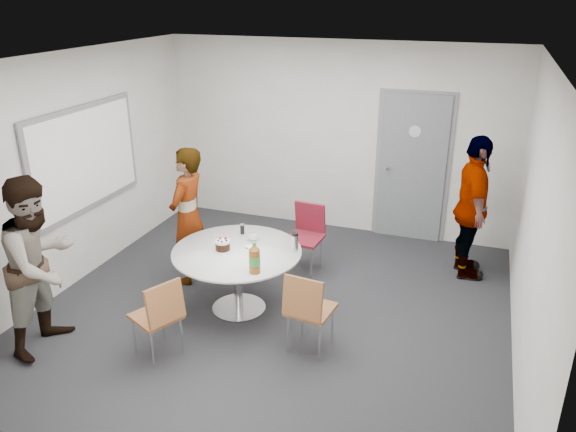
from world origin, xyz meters
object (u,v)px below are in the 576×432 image
at_px(whiteboard, 86,158).
at_px(person_left, 41,264).
at_px(chair_far, 307,230).
at_px(person_main, 188,216).
at_px(person_right, 472,208).
at_px(chair_near_left, 160,312).
at_px(table, 239,259).
at_px(chair_near_right, 307,306).
at_px(door, 412,168).

distance_m(whiteboard, person_left, 1.74).
bearing_deg(chair_far, person_main, 34.90).
relative_size(person_left, person_right, 1.00).
bearing_deg(person_left, person_main, -22.14).
xyz_separation_m(chair_near_left, person_main, (-0.51, 1.51, 0.32)).
bearing_deg(person_main, chair_far, 120.74).
distance_m(whiteboard, chair_near_left, 2.44).
relative_size(table, person_left, 0.79).
relative_size(chair_near_right, person_right, 0.49).
distance_m(whiteboard, table, 2.30).
height_order(table, chair_far, table).
height_order(chair_near_left, chair_near_right, chair_near_right).
height_order(person_main, person_left, person_left).
height_order(table, chair_near_left, table).
relative_size(chair_near_left, person_left, 0.48).
height_order(chair_near_left, person_right, person_right).
xyz_separation_m(door, person_right, (0.85, -0.93, -0.14)).
height_order(whiteboard, person_right, whiteboard).
height_order(chair_far, person_main, person_main).
distance_m(chair_near_left, chair_far, 2.36).
height_order(table, chair_near_right, table).
relative_size(table, chair_far, 1.60).
bearing_deg(whiteboard, chair_near_left, -38.21).
xyz_separation_m(person_left, person_right, (3.82, 2.89, 0.00)).
relative_size(whiteboard, person_left, 1.08).
bearing_deg(chair_near_right, table, 158.30).
distance_m(chair_near_left, person_main, 1.63).
distance_m(door, chair_far, 1.85).
relative_size(person_main, person_left, 0.94).
distance_m(door, person_right, 1.27).
bearing_deg(chair_near_left, door, 0.10).
xyz_separation_m(table, person_left, (-1.53, -1.19, 0.25)).
bearing_deg(person_right, chair_near_right, 136.33).
relative_size(chair_far, person_main, 0.52).
relative_size(door, chair_far, 2.44).
xyz_separation_m(door, person_left, (-2.97, -3.82, -0.14)).
relative_size(chair_far, person_left, 0.49).
bearing_deg(chair_near_right, person_main, 158.11).
bearing_deg(person_main, person_left, -21.79).
height_order(person_left, person_right, person_right).
xyz_separation_m(chair_near_left, chair_near_right, (1.28, 0.54, 0.02)).
relative_size(whiteboard, chair_far, 2.19).
bearing_deg(chair_far, chair_near_left, 76.41).
height_order(table, person_main, person_main).
height_order(door, person_left, door).
xyz_separation_m(chair_near_left, person_right, (2.64, 2.75, 0.38)).
height_order(door, whiteboard, door).
bearing_deg(chair_far, chair_near_right, 112.31).
bearing_deg(person_main, person_right, 111.72).
height_order(chair_near_right, person_right, person_right).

